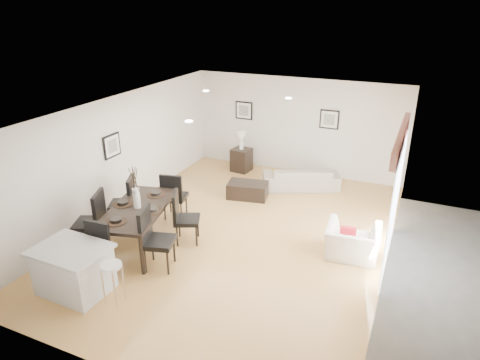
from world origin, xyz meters
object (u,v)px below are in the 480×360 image
at_px(dining_chair_foot, 173,194).
at_px(side_table, 241,160).
at_px(dining_chair_wnear, 94,218).
at_px(dining_chair_wfar, 126,199).
at_px(coffee_table, 248,190).
at_px(armchair, 352,242).
at_px(bar_stool, 112,270).
at_px(dining_chair_efar, 182,215).
at_px(kitchen_island, 74,269).
at_px(dining_chair_enear, 153,235).
at_px(sofa, 301,178).
at_px(dining_table, 138,211).
at_px(dining_chair_head, 95,249).

height_order(dining_chair_foot, side_table, dining_chair_foot).
height_order(dining_chair_wnear, dining_chair_wfar, dining_chair_wnear).
bearing_deg(coffee_table, armchair, -40.97).
bearing_deg(bar_stool, dining_chair_foot, 103.17).
bearing_deg(dining_chair_efar, side_table, -17.55).
xyz_separation_m(side_table, kitchen_island, (-0.35, -6.27, 0.09)).
bearing_deg(bar_stool, armchair, 41.99).
bearing_deg(bar_stool, kitchen_island, 180.00).
relative_size(dining_chair_wfar, dining_chair_efar, 1.04).
height_order(dining_chair_wfar, dining_chair_enear, dining_chair_enear).
relative_size(dining_chair_enear, kitchen_island, 0.98).
bearing_deg(sofa, coffee_table, 21.72).
distance_m(sofa, dining_chair_wnear, 5.40).
xyz_separation_m(dining_chair_enear, dining_chair_efar, (0.01, 1.00, -0.05)).
xyz_separation_m(dining_chair_wfar, dining_chair_efar, (1.44, -0.08, -0.03)).
bearing_deg(dining_chair_wnear, armchair, 88.32).
height_order(sofa, dining_chair_foot, dining_chair_foot).
xyz_separation_m(armchair, side_table, (-3.78, 3.31, 0.01)).
height_order(dining_table, dining_chair_wnear, dining_chair_wnear).
bearing_deg(dining_table, dining_chair_wnear, -160.21).
relative_size(sofa, dining_chair_foot, 1.78).
xyz_separation_m(dining_chair_wnear, dining_chair_foot, (0.73, 1.72, -0.07)).
bearing_deg(dining_chair_enear, armchair, -77.05).
xyz_separation_m(dining_chair_wnear, side_table, (0.94, 5.06, -0.35)).
xyz_separation_m(dining_chair_wnear, dining_chair_head, (0.71, -0.79, -0.08)).
height_order(dining_chair_efar, coffee_table, dining_chair_efar).
relative_size(sofa, dining_table, 0.89).
relative_size(dining_table, dining_chair_wfar, 1.92).
bearing_deg(coffee_table, dining_chair_wfar, -137.63).
xyz_separation_m(dining_chair_wfar, side_table, (0.95, 4.04, -0.31)).
height_order(dining_chair_wfar, dining_chair_head, dining_chair_wfar).
xyz_separation_m(sofa, bar_stool, (-1.45, -5.77, 0.36)).
xyz_separation_m(dining_chair_enear, coffee_table, (0.39, 3.51, -0.48)).
bearing_deg(dining_chair_foot, coffee_table, -135.53).
bearing_deg(side_table, bar_stool, -85.59).
xyz_separation_m(armchair, dining_chair_wfar, (-4.72, -0.74, 0.32)).
xyz_separation_m(dining_chair_head, side_table, (0.23, 5.85, -0.28)).
xyz_separation_m(dining_table, dining_chair_wnear, (-0.71, -0.47, -0.07)).
relative_size(sofa, dining_chair_enear, 1.64).
distance_m(dining_chair_head, dining_chair_foot, 2.51).
relative_size(side_table, bar_stool, 0.89).
xyz_separation_m(sofa, dining_chair_efar, (-1.44, -3.62, 0.33)).
bearing_deg(side_table, dining_chair_wfar, -103.16).
bearing_deg(dining_chair_wnear, dining_table, 101.15).
distance_m(sofa, dining_chair_enear, 4.86).
xyz_separation_m(sofa, dining_chair_wfar, (-2.88, -3.54, 0.35)).
bearing_deg(dining_chair_head, dining_chair_efar, 63.41).
xyz_separation_m(dining_table, dining_chair_foot, (0.02, 1.26, -0.14)).
xyz_separation_m(dining_chair_efar, coffee_table, (0.38, 2.51, -0.42)).
bearing_deg(dining_table, side_table, 73.75).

